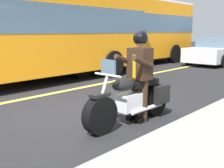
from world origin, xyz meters
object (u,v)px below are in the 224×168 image
(motorcycle_main, at_px, (133,100))
(bus_far, at_px, (114,28))
(rider_main, at_px, (139,68))
(bus_near, at_px, (5,26))
(car_silver, at_px, (218,51))

(motorcycle_main, xyz_separation_m, bus_far, (-6.01, -5.82, 1.42))
(motorcycle_main, height_order, bus_far, bus_far)
(rider_main, relative_size, bus_near, 0.16)
(motorcycle_main, bearing_deg, bus_near, -92.23)
(rider_main, distance_m, car_silver, 10.93)
(motorcycle_main, relative_size, bus_near, 0.20)
(motorcycle_main, distance_m, rider_main, 0.61)
(rider_main, bearing_deg, bus_far, -135.00)
(car_silver, bearing_deg, bus_near, -13.09)
(motorcycle_main, xyz_separation_m, car_silver, (-10.78, -2.67, 0.24))
(motorcycle_main, distance_m, car_silver, 11.11)
(motorcycle_main, height_order, bus_near, bus_near)
(bus_near, relative_size, bus_far, 1.00)
(motorcycle_main, distance_m, bus_far, 8.48)
(bus_near, xyz_separation_m, car_silver, (-10.58, 2.46, -1.18))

